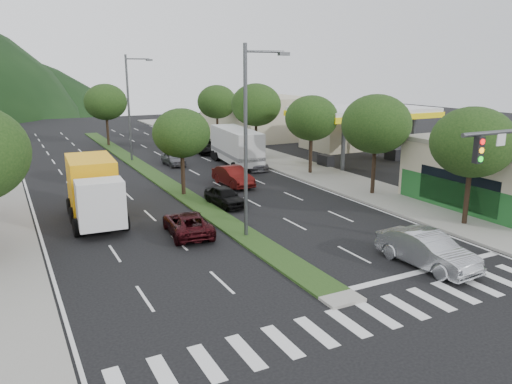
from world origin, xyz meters
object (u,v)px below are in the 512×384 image
motorhome (236,146)px  tree_med_far (106,102)px  tree_r_b (376,124)px  tree_med_near (182,133)px  streetlight_mid (131,103)px  tree_r_d (256,105)px  car_queue_b (252,162)px  box_truck (94,192)px  sedan_silver (427,250)px  tree_r_c (312,118)px  streetlight_near (249,133)px  suv_maroon (187,223)px  tree_r_e (217,102)px  car_queue_c (233,176)px  car_queue_d (206,146)px  car_queue_e (173,159)px  car_queue_a (225,196)px  tree_r_a (473,142)px

motorhome → tree_med_far: bearing=122.4°
tree_r_b → tree_med_far: bearing=110.6°
tree_med_near → streetlight_mid: (0.21, 15.00, 1.16)m
tree_r_d → car_queue_b: 8.14m
box_truck → sedan_silver: bearing=133.6°
tree_r_c → tree_med_far: size_ratio=0.93×
tree_med_far → sedan_silver: (5.49, -43.44, -4.20)m
sedan_silver → streetlight_near: bearing=121.0°
tree_r_d → suv_maroon: tree_r_d is taller
tree_r_e → motorhome: size_ratio=0.75×
tree_r_b → car_queue_c: (-7.60, 7.17, -4.30)m
tree_r_b → streetlight_near: 12.47m
car_queue_d → streetlight_mid: bearing=-170.5°
tree_med_far → streetlight_mid: size_ratio=0.69×
car_queue_e → motorhome: motorhome is taller
tree_med_near → streetlight_mid: size_ratio=0.60×
car_queue_a → car_queue_d: car_queue_d is taller
tree_r_a → sedan_silver: 8.39m
tree_r_d → sedan_silver: bearing=-102.5°
streetlight_mid → car_queue_e: (2.72, -3.83, -4.97)m
tree_med_far → motorhome: size_ratio=0.78×
streetlight_mid → box_truck: bearing=-110.6°
streetlight_near → tree_med_far: bearing=90.3°
streetlight_mid → tree_med_near: bearing=-90.8°
tree_r_d → car_queue_a: size_ratio=1.91×
tree_med_near → car_queue_d: tree_med_near is taller
car_queue_a → tree_r_e: bearing=63.1°
box_truck → car_queue_d: bearing=-123.9°
suv_maroon → car_queue_a: bearing=-127.4°
tree_r_e → tree_med_near: size_ratio=1.11×
tree_r_c → tree_med_near: (-12.00, -2.00, -0.32)m
car_queue_d → car_queue_e: 7.24m
sedan_silver → tree_r_a: bearing=23.5°
streetlight_near → car_queue_b: 18.89m
tree_r_a → suv_maroon: size_ratio=1.46×
streetlight_mid → car_queue_e: bearing=-54.7°
box_truck → streetlight_mid: bearing=-107.1°
suv_maroon → motorhome: size_ratio=0.51×
tree_r_d → sedan_silver: 30.47m
tree_r_d → tree_r_b: bearing=-90.0°
car_queue_e → streetlight_near: bearing=-99.4°
tree_med_near → streetlight_near: streetlight_near is taller
streetlight_near → car_queue_e: (2.72, 21.17, -4.97)m
streetlight_near → tree_r_c: bearing=45.5°
tree_r_b → suv_maroon: (-14.65, -2.20, -4.41)m
car_queue_a → box_truck: box_truck is taller
car_queue_e → box_truck: (-9.51, -14.24, 1.10)m
tree_r_d → streetlight_near: bearing=-118.2°
tree_r_d → car_queue_c: bearing=-125.0°
streetlight_near → motorhome: size_ratio=1.12×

